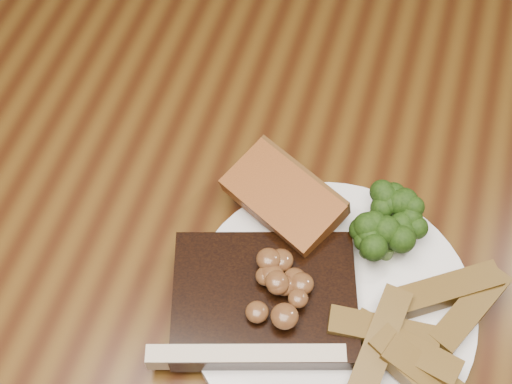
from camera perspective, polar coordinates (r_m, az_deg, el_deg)
dining_table at (r=0.78m, az=-0.10°, el=-5.00°), size 1.60×0.90×0.75m
chair_far at (r=1.31m, az=13.27°, el=14.22°), size 0.51×0.51×0.85m
plate at (r=0.65m, az=6.02°, el=-9.25°), size 0.26×0.26×0.01m
steak at (r=0.63m, az=0.68°, el=-8.59°), size 0.19×0.16×0.02m
steak_bone at (r=0.61m, az=-0.80°, el=-13.17°), size 0.16×0.06×0.02m
mushroom_pile at (r=0.61m, az=1.71°, el=-7.35°), size 0.06×0.06×0.03m
garlic_bread at (r=0.67m, az=2.11°, el=-1.37°), size 0.12×0.10×0.02m
potato_wedges at (r=0.63m, az=12.27°, el=-10.53°), size 0.12×0.12×0.02m
broccoli_cluster at (r=0.66m, az=11.29°, el=-3.33°), size 0.07×0.07×0.04m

